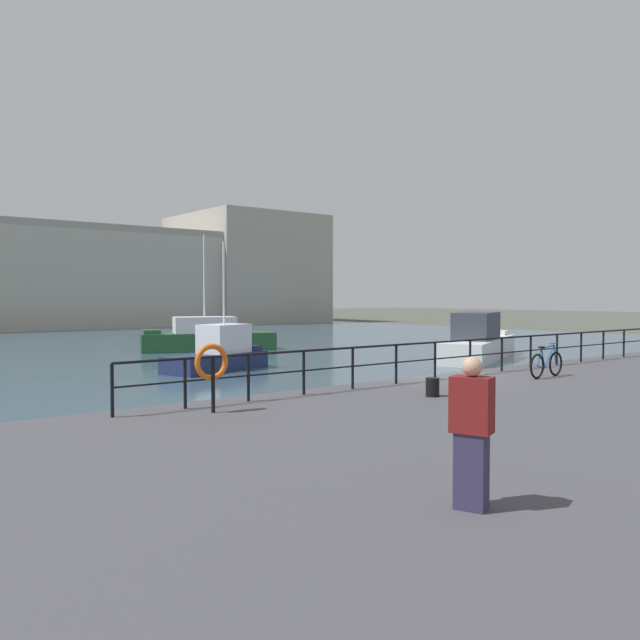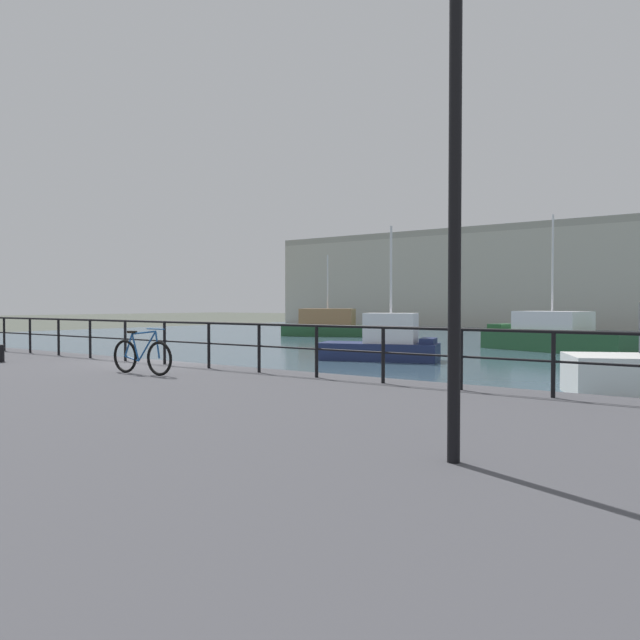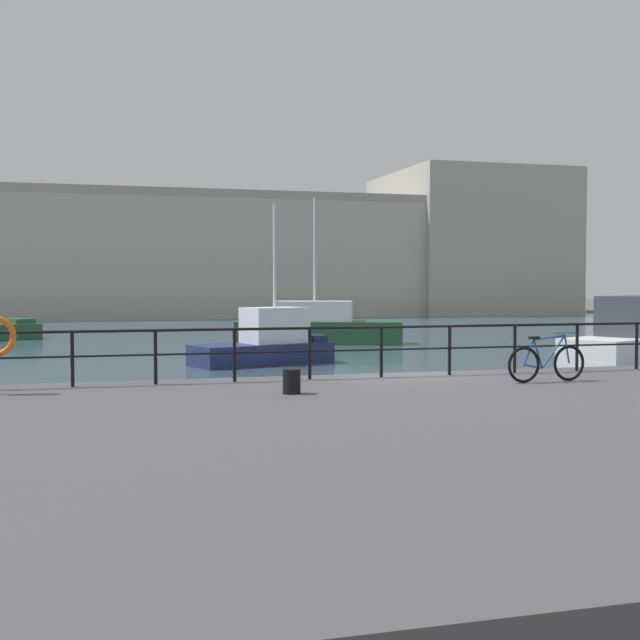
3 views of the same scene
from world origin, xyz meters
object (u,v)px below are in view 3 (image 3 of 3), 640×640
(moored_harbor_tender, at_px, (317,327))
(parked_bicycle, at_px, (547,363))
(harbor_building, at_px, (240,256))
(mooring_bollard, at_px, (292,381))
(moored_cabin_cruiser, at_px, (267,343))

(moored_harbor_tender, bearing_deg, parked_bicycle, 105.24)
(harbor_building, xyz_separation_m, parked_bicycle, (-4.82, -60.32, -4.02))
(mooring_bollard, bearing_deg, moored_cabin_cruiser, 79.46)
(moored_harbor_tender, bearing_deg, harbor_building, -74.70)
(harbor_building, height_order, parked_bicycle, harbor_building)
(moored_cabin_cruiser, distance_m, moored_harbor_tender, 10.43)
(moored_cabin_cruiser, distance_m, parked_bicycle, 14.79)
(moored_cabin_cruiser, bearing_deg, harbor_building, 62.56)
(parked_bicycle, relative_size, mooring_bollard, 4.02)
(harbor_building, height_order, moored_cabin_cruiser, harbor_building)
(parked_bicycle, bearing_deg, harbor_building, 81.99)
(moored_harbor_tender, height_order, mooring_bollard, moored_harbor_tender)
(moored_harbor_tender, bearing_deg, mooring_bollard, 93.28)
(moored_cabin_cruiser, height_order, mooring_bollard, moored_cabin_cruiser)
(parked_bicycle, height_order, mooring_bollard, parked_bicycle)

